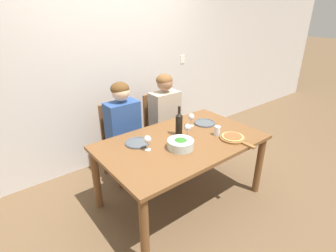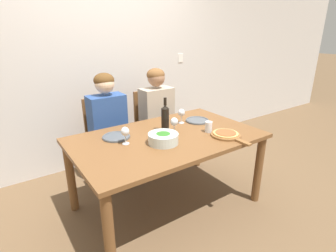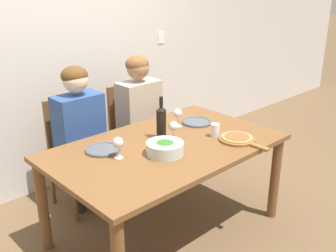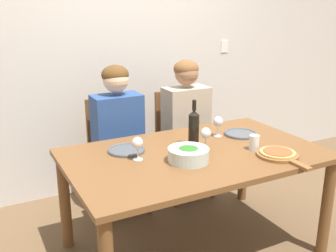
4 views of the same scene
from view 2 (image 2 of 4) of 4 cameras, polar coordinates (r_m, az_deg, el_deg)
name	(u,v)px [view 2 (image 2 of 4)]	position (r m, az deg, el deg)	size (l,w,h in m)	color
ground_plane	(167,204)	(2.71, -0.18, -16.56)	(40.00, 40.00, 0.00)	brown
back_wall	(106,54)	(3.33, -13.31, 14.92)	(10.00, 0.06, 2.70)	silver
dining_table	(167,146)	(2.39, -0.20, -4.27)	(1.67, 1.01, 0.73)	brown
chair_left	(106,136)	(3.04, -13.39, -2.19)	(0.42, 0.42, 0.93)	brown
chair_right	(153,126)	(3.30, -3.31, 0.10)	(0.42, 0.42, 0.93)	brown
person_woman	(108,119)	(2.86, -12.92, 1.50)	(0.47, 0.51, 1.22)	#28282D
person_man	(157,110)	(3.13, -2.32, 3.60)	(0.47, 0.51, 1.22)	#28282D
wine_bottle	(165,118)	(2.43, -0.62, 1.82)	(0.07, 0.07, 0.32)	black
broccoli_bowl	(163,138)	(2.19, -1.04, -2.68)	(0.26, 0.26, 0.09)	silver
dinner_plate_left	(116,137)	(2.36, -11.21, -2.27)	(0.24, 0.24, 0.02)	#4C5156
dinner_plate_right	(197,120)	(2.75, 6.38, 1.24)	(0.24, 0.24, 0.02)	#4C5156
pizza_on_board	(226,135)	(2.40, 12.61, -1.85)	(0.26, 0.40, 0.04)	brown
wine_glass_left	(125,132)	(2.18, -9.32, -1.36)	(0.07, 0.07, 0.15)	silver
wine_glass_right	(181,113)	(2.65, 2.95, 2.77)	(0.07, 0.07, 0.15)	silver
wine_glass_centre	(174,122)	(2.38, 1.36, 0.77)	(0.07, 0.07, 0.15)	silver
water_tumbler	(209,127)	(2.46, 8.83, -0.18)	(0.07, 0.07, 0.10)	silver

